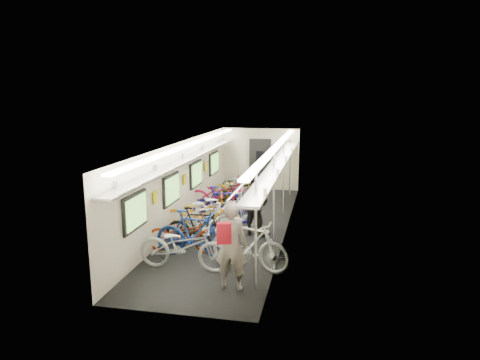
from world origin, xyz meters
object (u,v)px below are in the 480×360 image
at_px(bicycle_0, 184,246).
at_px(backpack, 224,233).
at_px(passenger_mid, 255,203).
at_px(bicycle_1, 194,234).
at_px(passenger_near, 231,245).

distance_m(bicycle_0, backpack, 1.82).
relative_size(passenger_mid, backpack, 4.58).
height_order(bicycle_1, passenger_mid, passenger_mid).
bearing_deg(passenger_near, bicycle_1, -49.98).
xyz_separation_m(bicycle_1, passenger_near, (1.19, -1.42, 0.32)).
xyz_separation_m(bicycle_0, passenger_near, (1.19, -0.69, 0.35)).
relative_size(bicycle_0, bicycle_1, 1.09).
relative_size(passenger_near, backpack, 4.63).
bearing_deg(bicycle_0, passenger_mid, -21.67).
distance_m(bicycle_0, passenger_mid, 2.88).
distance_m(bicycle_0, bicycle_1, 0.72).
height_order(passenger_mid, backpack, passenger_mid).
height_order(bicycle_0, bicycle_1, bicycle_1).
xyz_separation_m(bicycle_0, bicycle_1, (-0.01, 0.72, 0.03)).
bearing_deg(backpack, bicycle_0, 118.54).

